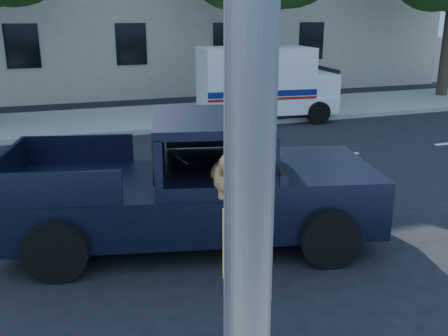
# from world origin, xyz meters

# --- Properties ---
(ground) EXTENTS (120.00, 120.00, 0.00)m
(ground) POSITION_xyz_m (0.00, 0.00, 0.00)
(ground) COLOR black
(ground) RESTS_ON ground
(far_sidewalk) EXTENTS (60.00, 4.00, 0.15)m
(far_sidewalk) POSITION_xyz_m (0.00, 9.20, 0.07)
(far_sidewalk) COLOR gray
(far_sidewalk) RESTS_ON ground
(lane_stripes) EXTENTS (21.60, 0.14, 0.01)m
(lane_stripes) POSITION_xyz_m (2.00, 3.40, 0.01)
(lane_stripes) COLOR silver
(lane_stripes) RESTS_ON ground
(pickup_truck) EXTENTS (5.62, 3.30, 1.89)m
(pickup_truck) POSITION_xyz_m (-0.53, -0.01, 0.64)
(pickup_truck) COLOR black
(pickup_truck) RESTS_ON ground
(mail_truck) EXTENTS (4.43, 2.56, 2.33)m
(mail_truck) POSITION_xyz_m (4.24, 7.96, 1.02)
(mail_truck) COLOR silver
(mail_truck) RESTS_ON ground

